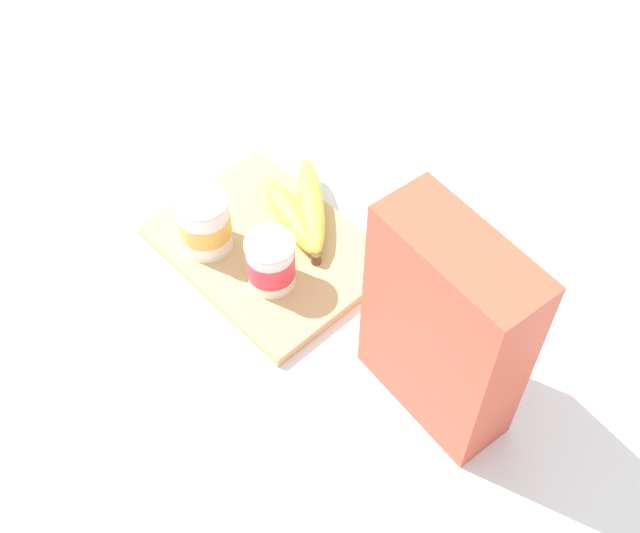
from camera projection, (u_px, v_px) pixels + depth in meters
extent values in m
plane|color=white|center=(268.00, 252.00, 1.13)|extent=(2.40, 2.40, 0.00)
cube|color=tan|center=(267.00, 248.00, 1.12)|extent=(0.30, 0.23, 0.02)
cube|color=#D85138|center=(443.00, 330.00, 0.88)|extent=(0.19, 0.10, 0.29)
cylinder|color=white|center=(271.00, 263.00, 1.04)|extent=(0.06, 0.06, 0.08)
cylinder|color=#DB384C|center=(271.00, 263.00, 1.04)|extent=(0.06, 0.06, 0.04)
cylinder|color=silver|center=(269.00, 244.00, 1.01)|extent=(0.07, 0.07, 0.00)
cylinder|color=white|center=(205.00, 224.00, 1.08)|extent=(0.07, 0.07, 0.09)
cylinder|color=gold|center=(205.00, 224.00, 1.08)|extent=(0.07, 0.07, 0.03)
cylinder|color=silver|center=(201.00, 201.00, 1.04)|extent=(0.07, 0.07, 0.00)
ellipsoid|color=#DEDD4B|center=(310.00, 204.00, 1.13)|extent=(0.16, 0.14, 0.04)
ellipsoid|color=#DEDD4B|center=(291.00, 215.00, 1.12)|extent=(0.16, 0.08, 0.04)
cylinder|color=brown|center=(316.00, 258.00, 1.09)|extent=(0.01, 0.01, 0.02)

